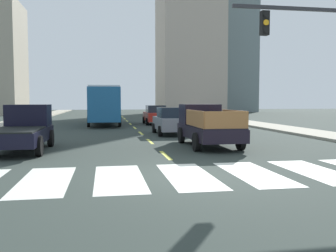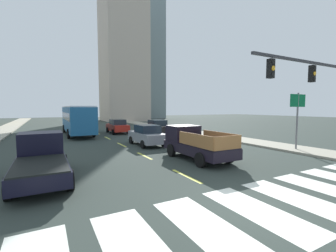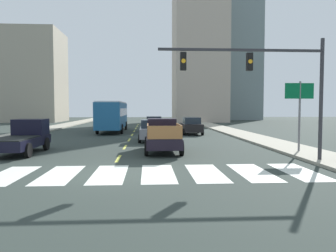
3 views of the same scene
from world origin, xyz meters
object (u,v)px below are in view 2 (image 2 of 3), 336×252
pickup_stakebed (194,143)px  pickup_dark (41,159)px  sedan_near_left (147,135)px  traffic_signal_gantry (323,88)px  sedan_far (117,126)px  direction_sign_green (298,109)px  city_bus (77,118)px  sedan_mid (157,127)px

pickup_stakebed → pickup_dark: bearing=-176.1°
sedan_near_left → traffic_signal_gantry: bearing=-62.8°
sedan_near_left → sedan_far: 10.18m
pickup_dark → direction_sign_green: direction_sign_green is taller
direction_sign_green → traffic_signal_gantry: bearing=-133.0°
pickup_stakebed → traffic_signal_gantry: 7.57m
traffic_signal_gantry → sedan_near_left: bearing=117.8°
sedan_far → direction_sign_green: bearing=-63.1°
traffic_signal_gantry → sedan_far: bearing=104.1°
city_bus → traffic_signal_gantry: traffic_signal_gantry is taller
city_bus → traffic_signal_gantry: bearing=-66.8°
pickup_stakebed → traffic_signal_gantry: (4.98, -4.71, 3.22)m
pickup_stakebed → sedan_far: (-0.24, 16.11, -0.08)m
city_bus → sedan_near_left: bearing=-69.9°
pickup_stakebed → direction_sign_green: bearing=-9.3°
sedan_near_left → sedan_far: (0.39, 10.17, 0.00)m
sedan_mid → traffic_signal_gantry: bearing=-83.2°
sedan_mid → sedan_far: bearing=138.4°
sedan_mid → direction_sign_green: 14.98m
pickup_stakebed → sedan_near_left: bearing=98.1°
pickup_dark → sedan_near_left: 9.85m
city_bus → sedan_mid: bearing=-26.6°
sedan_far → direction_sign_green: 19.60m
sedan_far → sedan_mid: same height
city_bus → traffic_signal_gantry: 23.40m
sedan_far → direction_sign_green: direction_sign_green is taller
direction_sign_green → pickup_stakebed: bearing=168.7°
sedan_far → sedan_near_left: bearing=-90.0°
sedan_mid → direction_sign_green: (4.40, -14.15, 2.17)m
city_bus → sedan_near_left: city_bus is taller
pickup_dark → direction_sign_green: 16.36m
sedan_near_left → sedan_far: bearing=87.2°
pickup_stakebed → sedan_near_left: (-0.63, 5.94, -0.08)m
sedan_far → sedan_mid: 5.15m
traffic_signal_gantry → city_bus: bearing=114.9°
sedan_far → direction_sign_green: size_ratio=1.05×
sedan_near_left → city_bus: bearing=111.2°
sedan_near_left → pickup_stakebed: bearing=-84.6°
pickup_dark → direction_sign_green: size_ratio=1.24×
sedan_near_left → direction_sign_green: size_ratio=1.05×
pickup_stakebed → sedan_near_left: pickup_stakebed is taller
city_bus → sedan_mid: 9.23m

